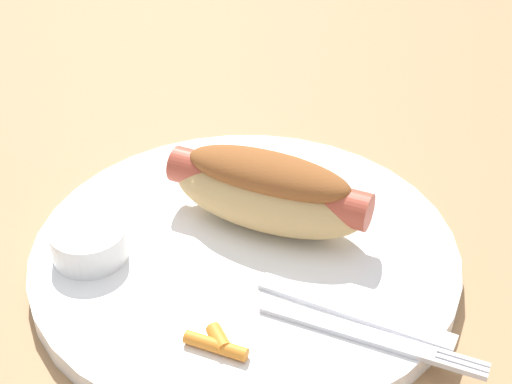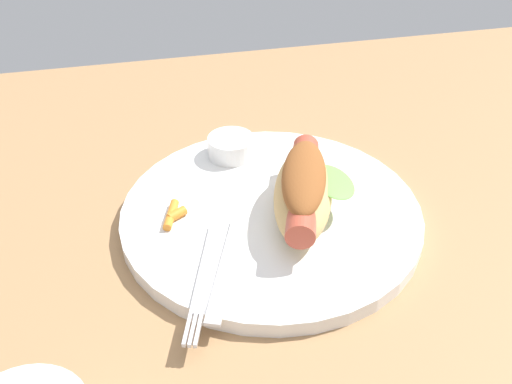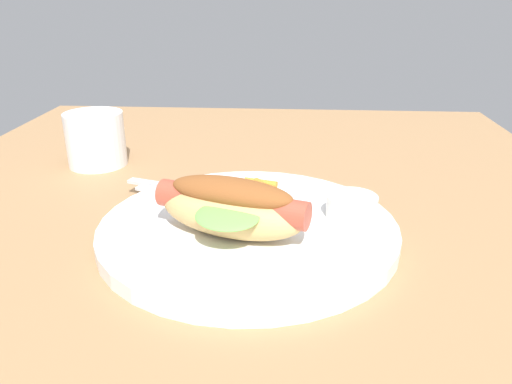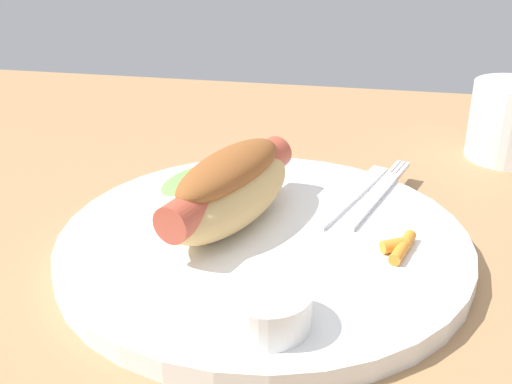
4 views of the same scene
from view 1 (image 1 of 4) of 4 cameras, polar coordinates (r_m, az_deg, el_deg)
The scene contains 7 objects.
ground_plane at distance 57.51cm, azimuth 0.69°, elevation -5.39°, with size 120.00×90.00×1.80cm, color #9E754C.
plate at distance 55.69cm, azimuth -0.83°, elevation -4.71°, with size 30.85×30.85×1.60cm, color white.
hot_dog at distance 55.56cm, azimuth 0.46°, elevation 0.22°, with size 10.73×15.84×5.87cm.
sauce_ramekin at distance 54.86cm, azimuth -12.38°, elevation -3.74°, with size 5.36×5.36×2.37cm, color white.
fork at distance 48.96cm, azimuth 8.17°, elevation -10.57°, with size 5.63×14.28×0.40cm.
knife at distance 50.41cm, azimuth 7.37°, elevation -8.83°, with size 13.30×1.40×0.36cm, color silver.
carrot_garnish at distance 47.74cm, azimuth -2.95°, elevation -11.22°, with size 2.68×4.20×0.98cm.
Camera 1 is at (43.23, 3.42, 36.88)cm, focal length 53.42 mm.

